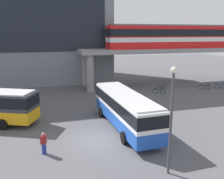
# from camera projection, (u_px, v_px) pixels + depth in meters

# --- Properties ---
(ground_plane) EXTENTS (120.00, 120.00, 0.00)m
(ground_plane) POSITION_uv_depth(u_px,v_px,m) (79.00, 106.00, 28.85)
(ground_plane) COLOR #515156
(station_building) EXTENTS (31.74, 14.99, 20.72)m
(station_building) POSITION_uv_depth(u_px,v_px,m) (15.00, 22.00, 42.29)
(station_building) COLOR slate
(station_building) RESTS_ON ground_plane
(elevated_platform) EXTENTS (31.01, 6.13, 5.94)m
(elevated_platform) POSITION_uv_depth(u_px,v_px,m) (171.00, 53.00, 41.03)
(elevated_platform) COLOR gray
(elevated_platform) RESTS_ON ground_plane
(train) EXTENTS (23.35, 2.96, 3.84)m
(train) POSITION_uv_depth(u_px,v_px,m) (175.00, 36.00, 40.57)
(train) COLOR red
(train) RESTS_ON elevated_platform
(bus_main) EXTENTS (3.02, 11.12, 3.22)m
(bus_main) POSITION_uv_depth(u_px,v_px,m) (125.00, 107.00, 21.78)
(bus_main) COLOR #1E4CB2
(bus_main) RESTS_ON ground_plane
(bicycle_brown) EXTENTS (1.71, 0.66, 1.04)m
(bicycle_brown) POSITION_uv_depth(u_px,v_px,m) (161.00, 87.00, 37.30)
(bicycle_brown) COLOR black
(bicycle_brown) RESTS_ON ground_plane
(bicycle_green) EXTENTS (1.70, 0.67, 1.04)m
(bicycle_green) POSITION_uv_depth(u_px,v_px,m) (159.00, 91.00, 34.53)
(bicycle_green) COLOR black
(bicycle_green) RESTS_ON ground_plane
(bicycle_red) EXTENTS (1.71, 0.63, 1.04)m
(bicycle_red) POSITION_uv_depth(u_px,v_px,m) (126.00, 92.00, 34.10)
(bicycle_red) COLOR black
(bicycle_red) RESTS_ON ground_plane
(bicycle_black) EXTENTS (1.66, 0.77, 1.04)m
(bicycle_black) POSITION_uv_depth(u_px,v_px,m) (205.00, 87.00, 37.23)
(bicycle_black) COLOR black
(bicycle_black) RESTS_ON ground_plane
(bicycle_blue) EXTENTS (1.77, 0.42, 1.04)m
(bicycle_blue) POSITION_uv_depth(u_px,v_px,m) (220.00, 86.00, 37.82)
(bicycle_blue) COLOR black
(bicycle_blue) RESTS_ON ground_plane
(pedestrian_waiting_near_stop) EXTENTS (0.47, 0.47, 1.62)m
(pedestrian_waiting_near_stop) POSITION_uv_depth(u_px,v_px,m) (44.00, 144.00, 17.25)
(pedestrian_waiting_near_stop) COLOR navy
(pedestrian_waiting_near_stop) RESTS_ON ground_plane
(lamp_post) EXTENTS (0.36, 0.36, 6.61)m
(lamp_post) POSITION_uv_depth(u_px,v_px,m) (171.00, 113.00, 14.13)
(lamp_post) COLOR #3F3F44
(lamp_post) RESTS_ON ground_plane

